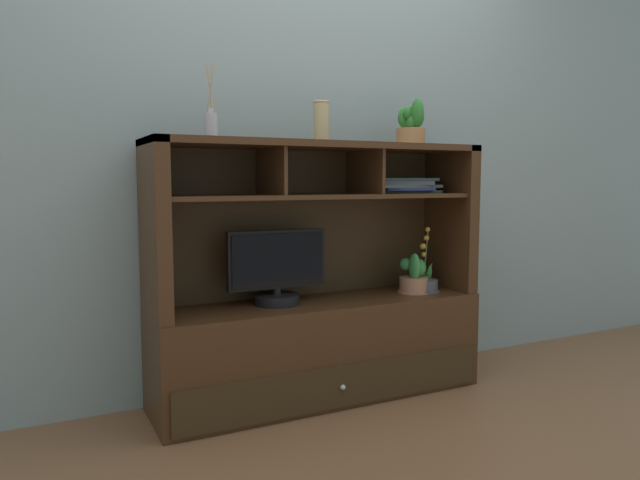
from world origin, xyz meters
TOP-DOWN VIEW (x-y plane):
  - floor_plane at (0.00, 0.00)m, footprint 6.00×6.00m
  - back_wall at (0.00, 0.24)m, footprint 6.00×0.02m
  - media_console at (0.00, 0.01)m, footprint 1.57×0.44m
  - tv_monitor at (-0.21, 0.02)m, footprint 0.47×0.21m
  - potted_orchid at (0.58, -0.04)m, footprint 0.14×0.14m
  - potted_fern at (0.52, -0.03)m, footprint 0.17×0.17m
  - magazine_stack_left at (0.46, 0.04)m, footprint 0.40×0.27m
  - diffuser_bottle at (-0.51, -0.00)m, footprint 0.06×0.06m
  - potted_succulent at (0.52, 0.01)m, footprint 0.16×0.16m
  - ceramic_vase at (0.00, -0.01)m, footprint 0.07×0.07m

SIDE VIEW (x-z plane):
  - floor_plane at x=0.00m, z-range -0.02..0.00m
  - media_console at x=0.00m, z-range -0.22..0.98m
  - potted_orchid at x=0.58m, z-range 0.34..0.67m
  - potted_fern at x=0.52m, z-range 0.43..0.64m
  - tv_monitor at x=-0.21m, z-range 0.44..0.78m
  - magazine_stack_left at x=0.46m, z-range 0.96..1.04m
  - diffuser_bottle at x=-0.51m, z-range 1.10..1.41m
  - potted_succulent at x=0.52m, z-range 1.17..1.40m
  - ceramic_vase at x=0.00m, z-range 1.20..1.38m
  - back_wall at x=0.00m, z-range 0.00..2.80m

